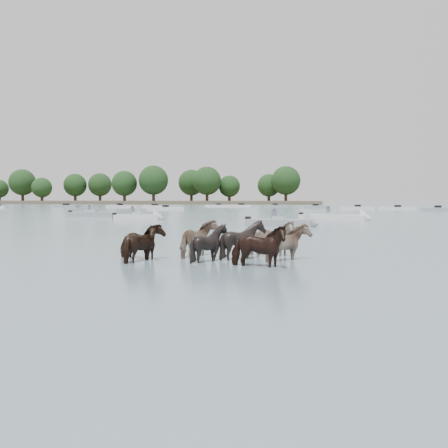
# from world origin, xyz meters

# --- Properties ---
(ground) EXTENTS (400.00, 400.00, 0.00)m
(ground) POSITION_xyz_m (0.00, 0.00, 0.00)
(ground) COLOR slate
(ground) RESTS_ON ground
(shoreline) EXTENTS (160.00, 30.00, 1.00)m
(shoreline) POSITION_xyz_m (-70.00, 150.00, 0.50)
(shoreline) COLOR #4C4233
(shoreline) RESTS_ON ground
(pony_herd) EXTENTS (6.50, 3.85, 1.50)m
(pony_herd) POSITION_xyz_m (1.57, 0.86, 0.49)
(pony_herd) COLOR black
(pony_herd) RESTS_ON ground
(swimming_pony) EXTENTS (0.72, 0.44, 0.44)m
(swimming_pony) POSITION_xyz_m (4.21, 17.32, 0.10)
(swimming_pony) COLOR black
(swimming_pony) RESTS_ON ground
(motorboat_a) EXTENTS (4.68, 2.43, 1.92)m
(motorboat_a) POSITION_xyz_m (-9.92, 28.34, 0.23)
(motorboat_a) COLOR silver
(motorboat_a) RESTS_ON ground
(motorboat_b) EXTENTS (5.39, 2.57, 1.92)m
(motorboat_b) POSITION_xyz_m (3.30, 20.30, 0.23)
(motorboat_b) COLOR gray
(motorboat_b) RESTS_ON ground
(motorboat_c) EXTENTS (6.53, 3.32, 1.92)m
(motorboat_c) POSITION_xyz_m (7.63, 30.66, 0.22)
(motorboat_c) COLOR silver
(motorboat_c) RESTS_ON ground
(motorboat_f) EXTENTS (5.56, 2.27, 1.92)m
(motorboat_f) POSITION_xyz_m (-17.43, 35.98, 0.23)
(motorboat_f) COLOR gray
(motorboat_f) RESTS_ON ground
(distant_flotilla) EXTENTS (109.00, 29.68, 0.93)m
(distant_flotilla) POSITION_xyz_m (0.35, 77.57, 0.26)
(distant_flotilla) COLOR silver
(distant_flotilla) RESTS_ON ground
(treeline) EXTENTS (147.55, 24.36, 12.57)m
(treeline) POSITION_xyz_m (-62.58, 149.92, 6.85)
(treeline) COLOR #382619
(treeline) RESTS_ON ground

